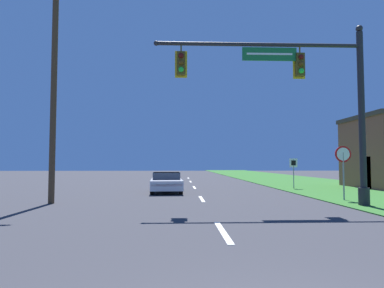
{
  "coord_description": "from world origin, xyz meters",
  "views": [
    {
      "loc": [
        -1.11,
        -2.68,
        1.72
      ],
      "look_at": [
        0.0,
        26.32,
        3.39
      ],
      "focal_mm": 32.0,
      "sensor_mm": 36.0,
      "label": 1
    }
  ],
  "objects_px": {
    "route_sign_post": "(293,166)",
    "car_ahead": "(166,182)",
    "signal_mast": "(310,95)",
    "utility_pole_near": "(54,82)",
    "stop_sign": "(343,161)"
  },
  "relations": [
    {
      "from": "signal_mast",
      "to": "route_sign_post",
      "type": "relative_size",
      "value": 4.32
    },
    {
      "from": "route_sign_post",
      "to": "utility_pole_near",
      "type": "bearing_deg",
      "value": -149.03
    },
    {
      "from": "signal_mast",
      "to": "route_sign_post",
      "type": "bearing_deg",
      "value": 75.51
    },
    {
      "from": "route_sign_post",
      "to": "utility_pole_near",
      "type": "distance_m",
      "value": 15.98
    },
    {
      "from": "stop_sign",
      "to": "utility_pole_near",
      "type": "relative_size",
      "value": 0.24
    },
    {
      "from": "signal_mast",
      "to": "stop_sign",
      "type": "xyz_separation_m",
      "value": [
        2.28,
        2.0,
        -2.65
      ]
    },
    {
      "from": "car_ahead",
      "to": "stop_sign",
      "type": "xyz_separation_m",
      "value": [
        8.42,
        -5.08,
        1.26
      ]
    },
    {
      "from": "route_sign_post",
      "to": "car_ahead",
      "type": "bearing_deg",
      "value": -164.98
    },
    {
      "from": "utility_pole_near",
      "to": "stop_sign",
      "type": "bearing_deg",
      "value": 2.67
    },
    {
      "from": "stop_sign",
      "to": "utility_pole_near",
      "type": "bearing_deg",
      "value": -177.33
    },
    {
      "from": "car_ahead",
      "to": "route_sign_post",
      "type": "bearing_deg",
      "value": 15.02
    },
    {
      "from": "signal_mast",
      "to": "utility_pole_near",
      "type": "distance_m",
      "value": 11.0
    },
    {
      "from": "signal_mast",
      "to": "route_sign_post",
      "type": "distance_m",
      "value": 10.13
    },
    {
      "from": "stop_sign",
      "to": "utility_pole_near",
      "type": "height_order",
      "value": "utility_pole_near"
    },
    {
      "from": "signal_mast",
      "to": "utility_pole_near",
      "type": "bearing_deg",
      "value": 172.74
    }
  ]
}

